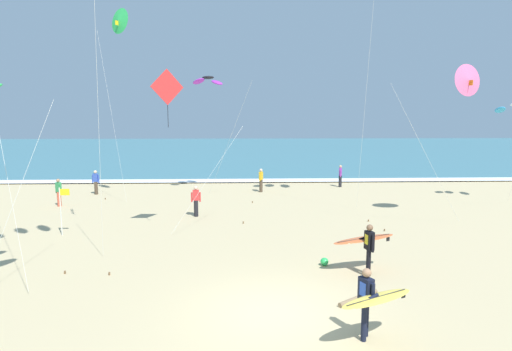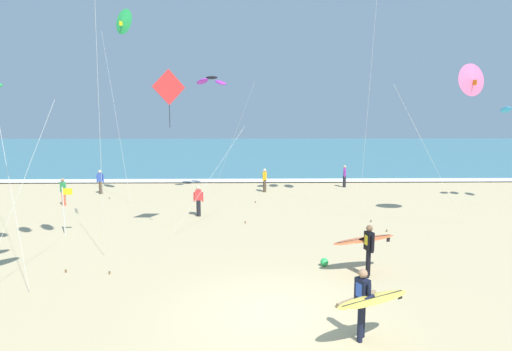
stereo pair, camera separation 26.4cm
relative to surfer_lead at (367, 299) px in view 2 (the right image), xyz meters
name	(u,v)px [view 2 (the right image)]	position (x,y,z in m)	size (l,w,h in m)	color
ground_plane	(272,313)	(-2.06, 1.51, -1.04)	(160.00, 160.00, 0.00)	tan
ocean_water	(252,150)	(-2.06, 53.86, -1.00)	(160.00, 60.00, 0.08)	teal
shoreline_foam	(256,180)	(-2.06, 24.16, -0.95)	(160.00, 1.73, 0.01)	white
surfer_lead	(367,299)	(0.00, 0.00, 0.00)	(1.94, 1.22, 1.71)	black
surfer_trailing	(366,243)	(1.15, 4.24, 0.01)	(2.22, 1.12, 1.71)	black
kite_diamond_scarlet_near	(171,91)	(-5.87, 8.94, 5.12)	(3.76, 2.55, 7.04)	red
kite_arc_charcoal_mid	(212,81)	(-4.98, 18.91, 6.29)	(3.86, 4.13, 7.63)	purple
kite_delta_rose_distant	(472,80)	(7.57, 10.72, 5.72)	(4.86, 1.73, 7.53)	pink
kite_delta_emerald_outer	(123,22)	(-9.65, 15.94, 9.28)	(2.34, 1.91, 11.07)	green
bystander_green_top	(63,192)	(-13.29, 15.32, -0.22)	(0.44, 0.32, 1.59)	#D8593F
bystander_red_top	(198,201)	(-5.23, 12.55, -0.22)	(0.50, 0.22, 1.59)	black
bystander_purple_top	(345,176)	(4.25, 21.33, -0.22)	(0.23, 0.49, 1.59)	black
bystander_yellow_top	(265,180)	(-1.57, 19.50, -0.22)	(0.30, 0.46, 1.59)	#4C3D2D
bystander_blue_top	(100,182)	(-12.41, 19.01, -0.22)	(0.50, 0.22, 1.59)	#4C3D2D
lifeguard_flag	(65,206)	(-10.65, 9.25, 0.23)	(0.45, 0.05, 2.10)	silver
beach_ball	(324,262)	(-0.05, 5.06, -0.90)	(0.28, 0.28, 0.28)	green
driftwood_log	(357,299)	(0.36, 2.21, -0.97)	(0.14, 0.14, 1.56)	#846B4C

